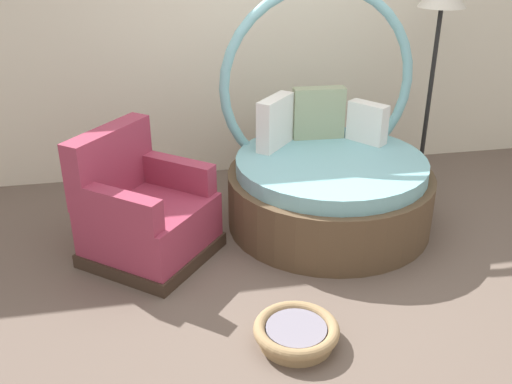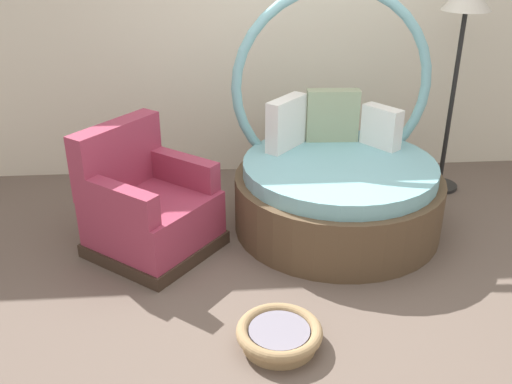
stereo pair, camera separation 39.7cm
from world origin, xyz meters
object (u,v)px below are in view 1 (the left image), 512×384
Objects in this scene: round_daybed at (327,176)px; red_armchair at (143,214)px; pet_basket at (296,332)px; floor_lamp at (441,13)px.

red_armchair is at bearing -169.33° from round_daybed.
floor_lamp is (1.71, 2.04, 1.46)m from pet_basket.
round_daybed reaches higher than pet_basket.
pet_basket is at bearing -130.09° from floor_lamp.
floor_lamp is at bearing 28.46° from round_daybed.
red_armchair is 2.96m from floor_lamp.
floor_lamp is (2.57, 0.87, 1.20)m from red_armchair.
pet_basket is (0.85, -1.16, -0.26)m from red_armchair.
red_armchair is at bearing 126.14° from pet_basket.
pet_basket is (-0.61, -1.44, -0.31)m from round_daybed.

